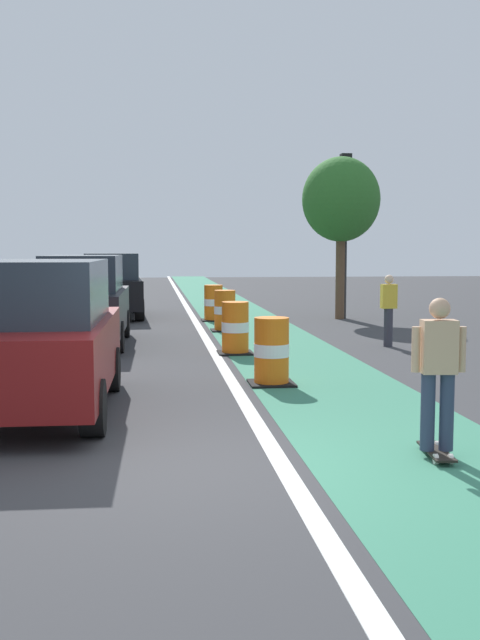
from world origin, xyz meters
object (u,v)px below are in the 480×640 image
object	(u,v)px
traffic_barrel_back	(225,311)
traffic_barrel_far	(213,303)
traffic_barrel_mid	(235,328)
traffic_light_corner	(345,206)
parked_suv_nearest	(40,336)
parked_suv_second	(84,300)
traffic_barrel_front	(272,352)
pedestrian_crossing	(389,308)
skateboarder_on_lane	(438,372)
parked_suv_third	(112,285)
street_tree_sidewalk	(341,200)

from	to	relation	value
traffic_barrel_back	traffic_barrel_far	world-z (taller)	same
traffic_barrel_mid	traffic_light_corner	distance (m)	9.21
parked_suv_nearest	traffic_barrel_mid	xyz separation A→B (m)	(3.22, 5.34, -0.50)
parked_suv_second	traffic_barrel_back	bearing A→B (deg)	36.31
parked_suv_nearest	traffic_barrel_front	distance (m)	3.83
traffic_barrel_back	pedestrian_crossing	world-z (taller)	pedestrian_crossing
skateboarder_on_lane	pedestrian_crossing	xyz separation A→B (m)	(2.29, 8.88, -0.05)
parked_suv_second	parked_suv_third	bearing A→B (deg)	87.79
pedestrian_crossing	skateboarder_on_lane	bearing A→B (deg)	-104.49
skateboarder_on_lane	parked_suv_second	distance (m)	10.91
parked_suv_nearest	parked_suv_second	distance (m)	7.17
traffic_barrel_mid	traffic_barrel_back	bearing A→B (deg)	87.32
parked_suv_second	traffic_barrel_mid	bearing A→B (deg)	-29.30
traffic_barrel_mid	traffic_barrel_far	distance (m)	7.28
traffic_barrel_far	traffic_light_corner	world-z (taller)	traffic_light_corner
skateboarder_on_lane	parked_suv_third	world-z (taller)	parked_suv_third
traffic_barrel_back	pedestrian_crossing	bearing A→B (deg)	-47.24
traffic_barrel_front	parked_suv_second	bearing A→B (deg)	122.21
traffic_barrel_back	pedestrian_crossing	distance (m)	4.92
skateboarder_on_lane	traffic_barrel_back	xyz separation A→B (m)	(-1.04, 12.48, -0.38)
parked_suv_nearest	street_tree_sidewalk	world-z (taller)	street_tree_sidewalk
traffic_light_corner	pedestrian_crossing	distance (m)	7.35
traffic_barrel_mid	traffic_light_corner	xyz separation A→B (m)	(4.28, 7.59, 2.97)
skateboarder_on_lane	traffic_barrel_back	distance (m)	12.53
parked_suv_third	traffic_barrel_far	world-z (taller)	parked_suv_third
traffic_barrel_front	traffic_barrel_mid	xyz separation A→B (m)	(-0.19, 3.64, 0.00)
traffic_barrel_far	pedestrian_crossing	size ratio (longest dim) A/B	0.68
traffic_light_corner	pedestrian_crossing	xyz separation A→B (m)	(-0.74, -6.82, -2.64)
traffic_barrel_front	pedestrian_crossing	xyz separation A→B (m)	(3.35, 4.42, 0.33)
parked_suv_third	traffic_barrel_back	world-z (taller)	parked_suv_third
skateboarder_on_lane	traffic_barrel_far	bearing A→B (deg)	94.11
traffic_barrel_far	pedestrian_crossing	xyz separation A→B (m)	(3.40, -6.51, 0.33)
parked_suv_second	street_tree_sidewalk	bearing A→B (deg)	37.36
parked_suv_third	pedestrian_crossing	distance (m)	10.40
traffic_barrel_mid	traffic_light_corner	size ratio (longest dim) A/B	0.21
traffic_barrel_mid	street_tree_sidewalk	bearing A→B (deg)	61.16
parked_suv_nearest	traffic_barrel_back	world-z (taller)	parked_suv_nearest
pedestrian_crossing	parked_suv_third	bearing A→B (deg)	128.84
skateboarder_on_lane	traffic_barrel_mid	bearing A→B (deg)	98.71
parked_suv_nearest	traffic_barrel_back	xyz separation A→B (m)	(3.42, 9.71, -0.50)
parked_suv_third	street_tree_sidewalk	distance (m)	7.69
parked_suv_third	traffic_barrel_front	distance (m)	12.93
traffic_barrel_mid	parked_suv_second	bearing A→B (deg)	150.70
traffic_barrel_front	street_tree_sidewalk	xyz separation A→B (m)	(3.91, 11.09, 3.14)
parked_suv_nearest	parked_suv_second	world-z (taller)	same
pedestrian_crossing	parked_suv_second	bearing A→B (deg)	171.15
traffic_barrel_far	street_tree_sidewalk	bearing A→B (deg)	2.47
traffic_barrel_front	traffic_barrel_back	xyz separation A→B (m)	(0.02, 8.02, 0.00)
skateboarder_on_lane	parked_suv_third	distance (m)	17.50
parked_suv_nearest	traffic_barrel_front	bearing A→B (deg)	26.44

